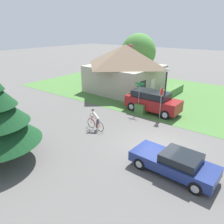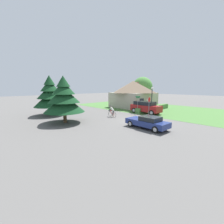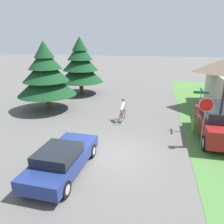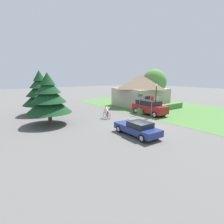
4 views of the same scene
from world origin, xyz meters
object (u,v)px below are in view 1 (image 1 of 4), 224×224
at_px(parked_suv_right, 152,101).
at_px(deciduous_tree_right, 138,52).
at_px(street_lamp, 166,83).
at_px(cottage_house, 125,67).
at_px(stop_sign, 161,97).
at_px(cyclist, 95,120).
at_px(street_name_sign, 139,92).
at_px(sedan_left_lane, 175,163).

height_order(parked_suv_right, deciduous_tree_right, deciduous_tree_right).
bearing_deg(parked_suv_right, street_lamp, 168.78).
height_order(cottage_house, street_lamp, cottage_house).
distance_m(parked_suv_right, stop_sign, 1.87).
distance_m(stop_sign, street_lamp, 1.23).
bearing_deg(cyclist, cottage_house, -61.81).
height_order(cottage_house, street_name_sign, cottage_house).
distance_m(sedan_left_lane, street_name_sign, 8.95).
bearing_deg(deciduous_tree_right, stop_sign, -141.08).
distance_m(street_name_sign, deciduous_tree_right, 12.83).
xyz_separation_m(stop_sign, street_lamp, (0.75, 0.03, 0.97)).
xyz_separation_m(cottage_house, street_name_sign, (-5.35, -5.15, -0.91)).
bearing_deg(street_lamp, deciduous_tree_right, 40.84).
bearing_deg(cottage_house, stop_sign, -124.00).
relative_size(cyclist, stop_sign, 0.63).
height_order(stop_sign, street_name_sign, street_name_sign).
bearing_deg(stop_sign, parked_suv_right, -131.94).
bearing_deg(cottage_house, street_lamp, -120.13).
xyz_separation_m(sedan_left_lane, street_name_sign, (6.48, 6.04, 1.26)).
distance_m(sedan_left_lane, stop_sign, 7.61).
height_order(cyclist, stop_sign, stop_sign).
relative_size(cyclist, street_name_sign, 0.62).
height_order(street_lamp, deciduous_tree_right, deciduous_tree_right).
bearing_deg(street_lamp, cyclist, 152.86).
xyz_separation_m(parked_suv_right, deciduous_tree_right, (9.84, 7.50, 3.04)).
bearing_deg(street_lamp, stop_sign, -177.78).
bearing_deg(street_lamp, cottage_house, 57.19).
xyz_separation_m(sedan_left_lane, deciduous_tree_right, (17.26, 12.67, 3.40)).
bearing_deg(deciduous_tree_right, street_name_sign, -148.39).
bearing_deg(deciduous_tree_right, cottage_house, -164.75).
xyz_separation_m(street_lamp, deciduous_tree_right, (10.11, 8.74, 1.12)).
xyz_separation_m(cottage_house, stop_sign, (-5.43, -7.29, -0.88)).
distance_m(sedan_left_lane, cyclist, 6.99).
bearing_deg(stop_sign, cottage_house, -129.91).
relative_size(cottage_house, parked_suv_right, 1.72).
distance_m(stop_sign, street_name_sign, 2.13).
bearing_deg(sedan_left_lane, parked_suv_right, -52.82).
bearing_deg(stop_sign, sedan_left_lane, 28.17).
relative_size(stop_sign, deciduous_tree_right, 0.42).
height_order(cottage_house, parked_suv_right, cottage_house).
bearing_deg(cyclist, street_lamp, -111.94).
height_order(cyclist, deciduous_tree_right, deciduous_tree_right).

